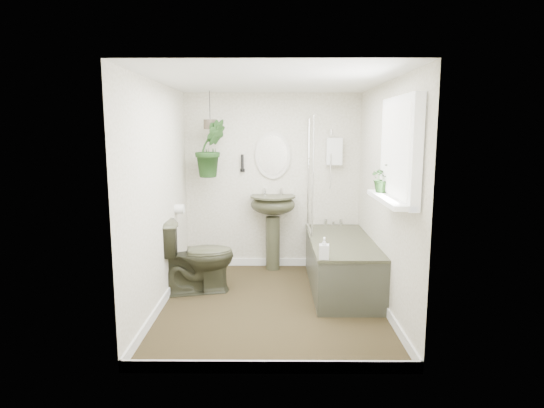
{
  "coord_description": "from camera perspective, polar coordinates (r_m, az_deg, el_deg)",
  "views": [
    {
      "loc": [
        0.03,
        -4.58,
        1.81
      ],
      "look_at": [
        0.0,
        0.15,
        1.05
      ],
      "focal_mm": 30.0,
      "sensor_mm": 36.0,
      "label": 1
    }
  ],
  "objects": [
    {
      "name": "wall_sconce",
      "position": [
        5.97,
        -3.75,
        5.18
      ],
      "size": [
        0.04,
        0.04,
        0.22
      ],
      "primitive_type": "cylinder",
      "color": "black",
      "rests_on": "wall_back"
    },
    {
      "name": "pedestal_sink",
      "position": [
        5.97,
        0.1,
        -3.57
      ],
      "size": [
        0.68,
        0.62,
        1.0
      ],
      "primitive_type": null,
      "rotation": [
        0.0,
        0.0,
        -0.23
      ],
      "color": "#363725",
      "rests_on": "floor"
    },
    {
      "name": "toilet",
      "position": [
        5.23,
        -9.4,
        -6.43
      ],
      "size": [
        0.91,
        0.64,
        0.84
      ],
      "primitive_type": "imported",
      "rotation": [
        0.0,
        0.0,
        1.8
      ],
      "color": "#363725",
      "rests_on": "floor"
    },
    {
      "name": "ceiling",
      "position": [
        4.61,
        -0.01,
        15.35
      ],
      "size": [
        2.3,
        2.8,
        0.02
      ],
      "primitive_type": "cube",
      "color": "white",
      "rests_on": "ground"
    },
    {
      "name": "soap_bottle",
      "position": [
        4.46,
        6.56,
        -5.52
      ],
      "size": [
        0.11,
        0.11,
        0.21
      ],
      "primitive_type": "imported",
      "rotation": [
        0.0,
        0.0,
        -0.11
      ],
      "color": "#2C2928",
      "rests_on": "bathtub"
    },
    {
      "name": "skirting",
      "position": [
        4.91,
        -0.01,
        -11.88
      ],
      "size": [
        2.3,
        2.8,
        0.1
      ],
      "primitive_type": "cube",
      "color": "white",
      "rests_on": "floor"
    },
    {
      "name": "wall_front",
      "position": [
        3.24,
        -0.17,
        -2.65
      ],
      "size": [
        2.3,
        0.02,
        2.3
      ],
      "primitive_type": "cube",
      "color": "white",
      "rests_on": "ground"
    },
    {
      "name": "hanging_pot",
      "position": [
        5.75,
        -7.77,
        9.87
      ],
      "size": [
        0.16,
        0.16,
        0.12
      ],
      "primitive_type": "cylinder",
      "color": "#493E31",
      "rests_on": "ceiling"
    },
    {
      "name": "oval_mirror",
      "position": [
        5.96,
        0.11,
        6.15
      ],
      "size": [
        0.46,
        0.03,
        0.62
      ],
      "primitive_type": "ellipsoid",
      "color": "beige",
      "rests_on": "wall_back"
    },
    {
      "name": "sill_plant",
      "position": [
        4.32,
        13.78,
        3.2
      ],
      "size": [
        0.27,
        0.25,
        0.27
      ],
      "primitive_type": "imported",
      "rotation": [
        0.0,
        0.0,
        0.17
      ],
      "color": "black",
      "rests_on": "window_sill"
    },
    {
      "name": "window_blinds",
      "position": [
        4.02,
        15.1,
        6.52
      ],
      "size": [
        0.01,
        0.86,
        0.76
      ],
      "primitive_type": "cube",
      "color": "white",
      "rests_on": "wall_right"
    },
    {
      "name": "floor",
      "position": [
        4.93,
        -0.01,
        -12.53
      ],
      "size": [
        2.3,
        2.8,
        0.02
      ],
      "primitive_type": "cube",
      "color": "black",
      "rests_on": "ground"
    },
    {
      "name": "wall_right",
      "position": [
        4.77,
        14.08,
        0.89
      ],
      "size": [
        0.02,
        2.8,
        2.3
      ],
      "primitive_type": "cube",
      "color": "white",
      "rests_on": "ground"
    },
    {
      "name": "hanging_plant",
      "position": [
        5.76,
        -7.71,
        6.91
      ],
      "size": [
        0.49,
        0.45,
        0.71
      ],
      "primitive_type": "imported",
      "rotation": [
        0.0,
        0.0,
        0.43
      ],
      "color": "black",
      "rests_on": "ceiling"
    },
    {
      "name": "shower_box",
      "position": [
        5.98,
        7.81,
        6.56
      ],
      "size": [
        0.2,
        0.1,
        0.35
      ],
      "primitive_type": "cube",
      "color": "white",
      "rests_on": "wall_back"
    },
    {
      "name": "window_recess",
      "position": [
        4.03,
        15.73,
        6.5
      ],
      "size": [
        0.08,
        1.0,
        0.9
      ],
      "primitive_type": "cube",
      "color": "white",
      "rests_on": "wall_right"
    },
    {
      "name": "window_sill",
      "position": [
        4.05,
        14.51,
        0.58
      ],
      "size": [
        0.18,
        1.0,
        0.04
      ],
      "primitive_type": "cube",
      "color": "white",
      "rests_on": "wall_right"
    },
    {
      "name": "wall_left",
      "position": [
        4.78,
        -14.06,
        0.91
      ],
      "size": [
        0.02,
        2.8,
        2.3
      ],
      "primitive_type": "cube",
      "color": "white",
      "rests_on": "ground"
    },
    {
      "name": "wall_back",
      "position": [
        6.03,
        0.07,
        2.85
      ],
      "size": [
        2.3,
        0.02,
        2.3
      ],
      "primitive_type": "cube",
      "color": "white",
      "rests_on": "ground"
    },
    {
      "name": "toilet_roll_holder",
      "position": [
        5.48,
        -11.55,
        -0.62
      ],
      "size": [
        0.11,
        0.11,
        0.11
      ],
      "primitive_type": "cylinder",
      "rotation": [
        0.0,
        1.57,
        0.0
      ],
      "color": "white",
      "rests_on": "wall_left"
    },
    {
      "name": "bath_screen",
      "position": [
        5.62,
        4.86,
        3.68
      ],
      "size": [
        0.04,
        0.72,
        1.4
      ],
      "primitive_type": null,
      "color": "silver",
      "rests_on": "bathtub"
    },
    {
      "name": "bathtub",
      "position": [
        5.36,
        8.68,
        -7.45
      ],
      "size": [
        0.72,
        1.72,
        0.58
      ],
      "primitive_type": null,
      "color": "#363725",
      "rests_on": "floor"
    }
  ]
}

